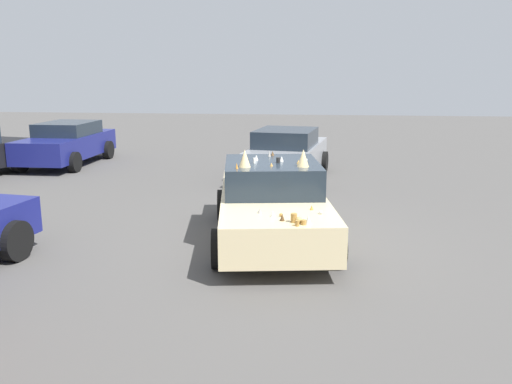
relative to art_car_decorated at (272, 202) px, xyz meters
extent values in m
plane|color=#514F4C|center=(-0.04, -0.01, -0.71)|extent=(60.00, 60.00, 0.00)
cube|color=beige|center=(-0.04, -0.01, -0.13)|extent=(4.81, 2.52, 0.62)
cube|color=#1E2833|center=(0.13, 0.02, 0.45)|extent=(2.17, 1.97, 0.54)
cylinder|color=black|center=(-1.30, -1.15, -0.39)|extent=(0.66, 0.32, 0.64)
cylinder|color=black|center=(-1.58, 0.71, -0.39)|extent=(0.66, 0.32, 0.64)
cylinder|color=black|center=(1.51, -0.72, -0.39)|extent=(0.66, 0.32, 0.64)
cylinder|color=black|center=(1.22, 1.14, -0.39)|extent=(0.66, 0.32, 0.64)
ellipsoid|color=black|center=(0.53, -0.85, -0.01)|extent=(0.15, 0.04, 0.11)
ellipsoid|color=black|center=(-1.00, 0.78, -0.13)|extent=(0.16, 0.04, 0.13)
ellipsoid|color=black|center=(-0.50, -1.01, 0.01)|extent=(0.16, 0.04, 0.13)
ellipsoid|color=black|center=(0.28, -0.89, -0.25)|extent=(0.11, 0.04, 0.10)
ellipsoid|color=black|center=(1.40, -0.72, -0.13)|extent=(0.15, 0.04, 0.11)
ellipsoid|color=black|center=(0.12, -0.92, -0.24)|extent=(0.19, 0.05, 0.15)
ellipsoid|color=black|center=(-0.17, -0.96, 0.01)|extent=(0.15, 0.04, 0.14)
ellipsoid|color=black|center=(-0.39, 0.88, -0.26)|extent=(0.10, 0.04, 0.15)
ellipsoid|color=black|center=(-0.52, 0.86, -0.20)|extent=(0.16, 0.04, 0.14)
cone|color=orange|center=(-1.21, -0.73, 0.22)|extent=(0.07, 0.07, 0.08)
sphere|color=#A87A38|center=(-1.66, -0.28, 0.21)|extent=(0.05, 0.05, 0.05)
cylinder|color=#A87A38|center=(-1.96, -0.49, 0.25)|extent=(0.13, 0.13, 0.13)
cone|color=gray|center=(-1.50, 0.07, 0.22)|extent=(0.09, 0.09, 0.07)
cone|color=silver|center=(-1.68, -0.15, 0.23)|extent=(0.11, 0.11, 0.09)
sphere|color=silver|center=(-1.45, -0.88, 0.21)|extent=(0.06, 0.06, 0.06)
cylinder|color=#A87A38|center=(-2.06, -0.63, 0.22)|extent=(0.11, 0.11, 0.07)
cylinder|color=#A87A38|center=(-2.15, -0.54, 0.22)|extent=(0.09, 0.09, 0.08)
cone|color=#51381E|center=(-1.89, -0.31, 0.24)|extent=(0.09, 0.09, 0.11)
cone|color=silver|center=(-2.06, -0.70, 0.25)|extent=(0.13, 0.13, 0.14)
sphere|color=tan|center=(-2.00, -0.56, 0.23)|extent=(0.10, 0.10, 0.10)
cone|color=#A87A38|center=(-0.33, -0.01, 0.75)|extent=(0.06, 0.06, 0.06)
cone|color=silver|center=(0.28, 0.33, 0.77)|extent=(0.10, 0.10, 0.10)
cone|color=#51381E|center=(0.89, 0.08, 0.77)|extent=(0.08, 0.08, 0.09)
cone|color=#A87A38|center=(-0.01, -0.47, 0.76)|extent=(0.08, 0.08, 0.07)
cylinder|color=black|center=(0.03, -0.10, 0.77)|extent=(0.08, 0.08, 0.10)
cone|color=orange|center=(-0.65, 0.55, 0.77)|extent=(0.06, 0.06, 0.11)
cylinder|color=silver|center=(-0.08, 0.32, 0.77)|extent=(0.05, 0.05, 0.10)
cylinder|color=silver|center=(0.14, -0.58, 0.75)|extent=(0.09, 0.09, 0.06)
cone|color=gray|center=(0.75, 0.13, 0.78)|extent=(0.08, 0.08, 0.12)
cone|color=silver|center=(0.21, -0.15, 0.77)|extent=(0.10, 0.10, 0.10)
cone|color=#D8BC7F|center=(-0.32, -0.56, 0.87)|extent=(0.20, 0.20, 0.30)
cone|color=#D8BC7F|center=(-0.47, 0.44, 0.87)|extent=(0.20, 0.20, 0.30)
cube|color=gray|center=(5.94, 0.06, -0.09)|extent=(4.41, 2.28, 0.71)
cube|color=#1E2833|center=(5.61, 0.11, 0.51)|extent=(2.16, 1.83, 0.48)
cylinder|color=black|center=(7.35, 0.75, -0.40)|extent=(0.66, 0.31, 0.63)
cylinder|color=black|center=(7.11, -0.99, -0.40)|extent=(0.66, 0.31, 0.63)
cylinder|color=black|center=(4.77, 1.11, -0.40)|extent=(0.66, 0.31, 0.63)
cylinder|color=black|center=(4.52, -0.62, -0.40)|extent=(0.66, 0.31, 0.63)
cylinder|color=black|center=(5.81, 8.30, -0.40)|extent=(0.65, 0.34, 0.62)
cube|color=navy|center=(7.43, 7.54, -0.09)|extent=(4.35, 1.72, 0.71)
cube|color=#1E2833|center=(7.59, 7.54, 0.48)|extent=(2.06, 1.57, 0.42)
cylinder|color=black|center=(6.08, 6.67, -0.39)|extent=(0.64, 0.22, 0.64)
cylinder|color=black|center=(6.08, 8.42, -0.39)|extent=(0.64, 0.22, 0.64)
cylinder|color=black|center=(8.77, 6.67, -0.39)|extent=(0.64, 0.22, 0.64)
cylinder|color=black|center=(8.77, 8.42, -0.39)|extent=(0.64, 0.22, 0.64)
cylinder|color=black|center=(-1.63, 4.08, -0.37)|extent=(0.70, 0.30, 0.68)
camera|label=1|loc=(-9.46, -0.81, 2.32)|focal=37.49mm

